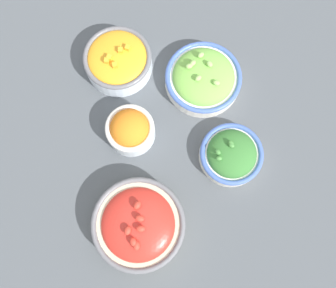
# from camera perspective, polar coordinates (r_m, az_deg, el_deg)

# --- Properties ---
(ground_plane) EXTENTS (3.00, 3.00, 0.00)m
(ground_plane) POSITION_cam_1_polar(r_m,az_deg,el_deg) (0.88, 0.00, -0.44)
(ground_plane) COLOR #4C5156
(bowl_cherry_tomatoes) EXTENTS (0.20, 0.20, 0.09)m
(bowl_cherry_tomatoes) POSITION_cam_1_polar(r_m,az_deg,el_deg) (0.83, -4.50, -12.13)
(bowl_cherry_tomatoes) COLOR beige
(bowl_cherry_tomatoes) RESTS_ON ground_plane
(bowl_lettuce) EXTENTS (0.18, 0.18, 0.07)m
(bowl_lettuce) POSITION_cam_1_polar(r_m,az_deg,el_deg) (0.91, 5.39, 9.99)
(bowl_lettuce) COLOR silver
(bowl_lettuce) RESTS_ON ground_plane
(bowl_carrots) EXTENTS (0.11, 0.11, 0.09)m
(bowl_carrots) POSITION_cam_1_polar(r_m,az_deg,el_deg) (0.86, -5.77, 2.20)
(bowl_carrots) COLOR silver
(bowl_carrots) RESTS_ON ground_plane
(bowl_broccoli) EXTENTS (0.15, 0.15, 0.07)m
(bowl_broccoli) POSITION_cam_1_polar(r_m,az_deg,el_deg) (0.87, 9.62, -1.55)
(bowl_broccoli) COLOR silver
(bowl_broccoli) RESTS_ON ground_plane
(bowl_squash) EXTENTS (0.16, 0.16, 0.08)m
(bowl_squash) POSITION_cam_1_polar(r_m,az_deg,el_deg) (0.93, -7.64, 12.55)
(bowl_squash) COLOR silver
(bowl_squash) RESTS_ON ground_plane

